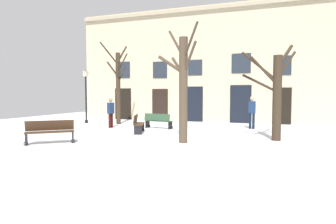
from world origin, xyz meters
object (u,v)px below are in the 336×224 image
at_px(tree_left_of_center, 183,85).
at_px(tree_right_of_center, 276,93).
at_px(streetlamp, 86,91).
at_px(bench_back_to_back_left, 50,131).
at_px(person_near_bench, 111,111).
at_px(person_crossing_plaza, 252,111).
at_px(bench_facing_shops, 138,124).
at_px(litter_bin, 184,119).
at_px(bench_far_corner, 158,121).
at_px(tree_foreground, 118,84).

bearing_deg(tree_left_of_center, tree_right_of_center, 27.91).
distance_m(streetlamp, bench_back_to_back_left, 8.37).
distance_m(person_near_bench, person_crossing_plaza, 8.06).
distance_m(bench_facing_shops, bench_back_to_back_left, 4.51).
distance_m(tree_right_of_center, litter_bin, 6.35).
relative_size(tree_left_of_center, person_near_bench, 2.72).
relative_size(tree_right_of_center, bench_facing_shops, 2.57).
relative_size(tree_right_of_center, person_crossing_plaza, 2.25).
bearing_deg(litter_bin, tree_right_of_center, -34.70).
height_order(bench_facing_shops, bench_back_to_back_left, bench_facing_shops).
height_order(tree_right_of_center, bench_back_to_back_left, tree_right_of_center).
xyz_separation_m(tree_left_of_center, bench_far_corner, (-2.69, 4.16, -1.89)).
distance_m(tree_foreground, bench_facing_shops, 4.99).
bearing_deg(person_near_bench, bench_back_to_back_left, -161.54).
distance_m(streetlamp, person_near_bench, 3.74).
distance_m(litter_bin, bench_facing_shops, 3.57).
bearing_deg(bench_far_corner, tree_right_of_center, 169.26).
relative_size(tree_left_of_center, bench_back_to_back_left, 2.78).
bearing_deg(tree_foreground, streetlamp, -178.49).
xyz_separation_m(tree_foreground, person_near_bench, (0.58, -1.94, -1.62)).
bearing_deg(bench_far_corner, bench_back_to_back_left, 79.73).
height_order(streetlamp, person_crossing_plaza, streetlamp).
height_order(litter_bin, bench_far_corner, litter_bin).
xyz_separation_m(bench_facing_shops, bench_back_to_back_left, (-1.90, -4.09, 0.02)).
distance_m(litter_bin, bench_far_corner, 1.69).
bearing_deg(person_crossing_plaza, bench_far_corner, 16.94).
xyz_separation_m(litter_bin, person_near_bench, (-3.89, -1.82, 0.50)).
bearing_deg(streetlamp, tree_right_of_center, -16.59).
distance_m(tree_foreground, litter_bin, 4.94).
distance_m(bench_facing_shops, person_near_bench, 2.87).
xyz_separation_m(bench_facing_shops, person_crossing_plaza, (5.33, 3.64, 0.57)).
height_order(streetlamp, bench_facing_shops, streetlamp).
relative_size(tree_right_of_center, bench_far_corner, 2.43).
height_order(bench_facing_shops, bench_far_corner, bench_facing_shops).
distance_m(litter_bin, person_crossing_plaza, 3.93).
xyz_separation_m(tree_left_of_center, tree_right_of_center, (3.54, 1.87, -0.31)).
bearing_deg(tree_left_of_center, streetlamp, 147.12).
xyz_separation_m(tree_left_of_center, bench_back_to_back_left, (-4.88, -1.98, -1.84)).
distance_m(tree_foreground, person_near_bench, 2.59).
bearing_deg(tree_foreground, tree_right_of_center, -20.81).
relative_size(tree_right_of_center, bench_back_to_back_left, 2.46).
distance_m(tree_foreground, bench_far_corner, 4.15).
bearing_deg(tree_right_of_center, tree_foreground, 159.19).
height_order(tree_right_of_center, bench_facing_shops, tree_right_of_center).
height_order(tree_foreground, bench_facing_shops, tree_foreground).
xyz_separation_m(tree_foreground, bench_facing_shops, (3.01, -3.38, -2.11)).
xyz_separation_m(tree_left_of_center, bench_facing_shops, (-2.98, 2.12, -1.86)).
height_order(tree_right_of_center, person_near_bench, tree_right_of_center).
height_order(litter_bin, person_near_bench, person_near_bench).
bearing_deg(tree_right_of_center, bench_facing_shops, 177.86).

